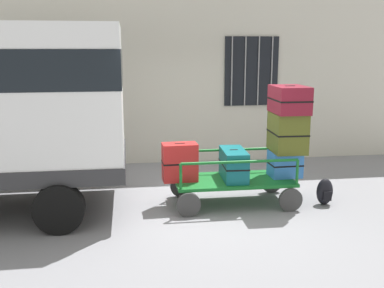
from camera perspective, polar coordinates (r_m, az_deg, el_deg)
The scene contains 10 objects.
ground_plane at distance 7.57m, azimuth 1.13°, elevation -7.39°, with size 40.00×40.00×0.00m, color gray.
building_wall at distance 10.04m, azimuth -1.52°, elevation 11.94°, with size 12.00×0.38×5.00m.
luggage_cart at distance 7.46m, azimuth 5.22°, elevation -4.99°, with size 1.98×1.02×0.42m.
cart_railing at distance 7.35m, azimuth 5.28°, elevation -1.89°, with size 1.87×0.88×0.41m.
suitcase_left_bottom at distance 7.25m, azimuth -1.54°, elevation -2.28°, with size 0.57×0.36×0.61m.
suitcase_midleft_bottom at distance 7.38m, azimuth 5.24°, elevation -2.55°, with size 0.41×0.81×0.49m.
suitcase_center_bottom at distance 7.66m, azimuth 11.59°, elevation -2.43°, with size 0.52×0.41×0.43m.
suitcase_center_middle at distance 7.49m, azimuth 11.90°, elevation 1.42°, with size 0.53×0.69×0.64m.
suitcase_center_top at distance 7.40m, azimuth 12.13°, elevation 5.48°, with size 0.52×0.73×0.44m.
backpack at distance 7.73m, azimuth 16.34°, elevation -5.78°, with size 0.27×0.22×0.44m.
Camera 1 is at (-1.16, -7.04, 2.53)m, focal length 42.47 mm.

